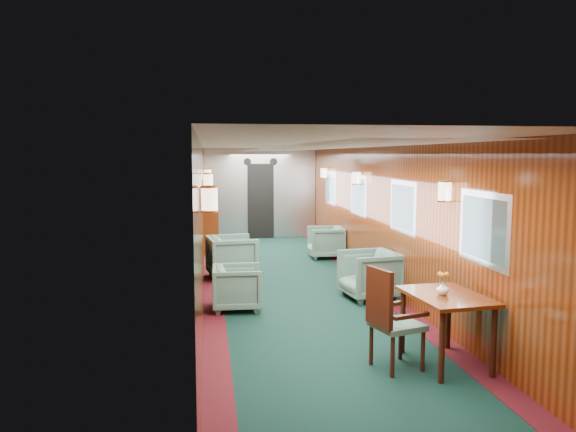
# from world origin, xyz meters

# --- Properties ---
(room) EXTENTS (12.00, 12.10, 2.40)m
(room) POSITION_xyz_m (0.00, 0.00, 1.63)
(room) COLOR black
(room) RESTS_ON ground
(bulkhead) EXTENTS (2.98, 0.17, 2.39)m
(bulkhead) POSITION_xyz_m (0.00, 5.91, 1.18)
(bulkhead) COLOR #BBBDC3
(bulkhead) RESTS_ON ground
(windows_right) EXTENTS (0.02, 8.60, 0.80)m
(windows_right) POSITION_xyz_m (1.49, 0.25, 1.45)
(windows_right) COLOR silver
(windows_right) RESTS_ON ground
(wall_sconces) EXTENTS (2.97, 7.97, 0.25)m
(wall_sconces) POSITION_xyz_m (0.00, 0.57, 1.79)
(wall_sconces) COLOR #FFEEC6
(wall_sconces) RESTS_ON ground
(dining_table) EXTENTS (0.81, 1.09, 0.77)m
(dining_table) POSITION_xyz_m (1.07, -3.57, 0.64)
(dining_table) COLOR #66290D
(dining_table) RESTS_ON ground
(side_chair) EXTENTS (0.59, 0.61, 1.08)m
(side_chair) POSITION_xyz_m (0.42, -3.62, 0.59)
(side_chair) COLOR #1F4942
(side_chair) RESTS_ON ground
(credenza) EXTENTS (0.35, 1.11, 1.27)m
(credenza) POSITION_xyz_m (-1.34, 3.98, 0.51)
(credenza) COLOR #66290D
(credenza) RESTS_ON ground
(flower_vase) EXTENTS (0.15, 0.15, 0.14)m
(flower_vase) POSITION_xyz_m (1.02, -3.58, 0.83)
(flower_vase) COLOR white
(flower_vase) RESTS_ON dining_table
(armchair_left_near) EXTENTS (0.73, 0.71, 0.65)m
(armchair_left_near) POSITION_xyz_m (-1.00, -1.09, 0.32)
(armchair_left_near) COLOR #1F4942
(armchair_left_near) RESTS_ON ground
(armchair_left_far) EXTENTS (0.97, 0.95, 0.78)m
(armchair_left_far) POSITION_xyz_m (-0.98, 1.04, 0.39)
(armchair_left_far) COLOR #1F4942
(armchair_left_far) RESTS_ON ground
(armchair_right_near) EXTENTS (0.94, 0.92, 0.75)m
(armchair_right_near) POSITION_xyz_m (1.07, -0.75, 0.38)
(armchair_right_near) COLOR #1F4942
(armchair_right_near) RESTS_ON ground
(armchair_right_far) EXTENTS (0.78, 0.76, 0.68)m
(armchair_right_far) POSITION_xyz_m (1.12, 2.75, 0.34)
(armchair_right_far) COLOR #1F4942
(armchair_right_far) RESTS_ON ground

